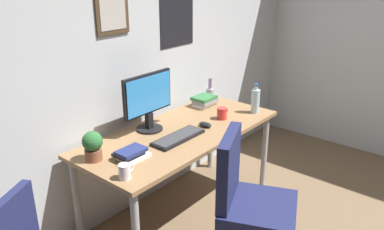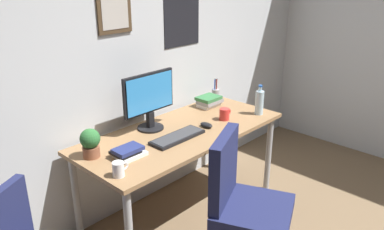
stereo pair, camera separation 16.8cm
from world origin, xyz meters
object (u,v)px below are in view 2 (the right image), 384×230
monitor (149,99)px  book_stack_right (209,101)px  computer_mouse (206,125)px  office_chair (242,200)px  water_bottle (259,102)px  potted_plant (90,142)px  book_stack_left (128,152)px  coffee_mug_near (225,114)px  keyboard (178,137)px  pen_cup (216,94)px  coffee_mug_far (119,169)px

monitor → book_stack_right: size_ratio=2.15×
computer_mouse → office_chair: bearing=-120.3°
monitor → water_bottle: size_ratio=1.82×
water_bottle → potted_plant: size_ratio=1.29×
book_stack_left → book_stack_right: book_stack_right is taller
office_chair → coffee_mug_near: (0.58, 0.61, 0.25)m
keyboard → book_stack_left: size_ratio=2.10×
coffee_mug_near → book_stack_left: (-0.94, 0.05, -0.01)m
keyboard → potted_plant: bearing=160.6°
book_stack_right → monitor: bearing=-179.7°
pen_cup → book_stack_left: 1.32m
potted_plant → book_stack_right: (1.26, 0.08, -0.06)m
book_stack_left → book_stack_right: bearing=13.1°
book_stack_right → office_chair: bearing=-128.9°
computer_mouse → book_stack_right: size_ratio=0.51×
pen_cup → computer_mouse: bearing=-145.8°
keyboard → pen_cup: 0.94m
office_chair → book_stack_left: (-0.36, 0.66, 0.24)m
keyboard → water_bottle: bearing=-10.0°
coffee_mug_near → potted_plant: potted_plant is taller
computer_mouse → pen_cup: 0.68m
book_stack_right → coffee_mug_far: bearing=-162.2°
office_chair → coffee_mug_near: 0.88m
keyboard → computer_mouse: 0.30m
coffee_mug_near → coffee_mug_far: size_ratio=1.10×
book_stack_left → potted_plant: bearing=133.7°
office_chair → book_stack_right: office_chair is taller
monitor → keyboard: size_ratio=1.07×
water_bottle → book_stack_left: size_ratio=1.23×
computer_mouse → book_stack_left: book_stack_left is taller
water_bottle → pen_cup: water_bottle is taller
coffee_mug_far → computer_mouse: bearing=7.1°
office_chair → book_stack_left: office_chair is taller
office_chair → potted_plant: (-0.53, 0.83, 0.31)m
pen_cup → book_stack_right: 0.20m
coffee_mug_far → book_stack_right: bearing=17.8°
office_chair → water_bottle: (0.87, 0.48, 0.31)m
book_stack_left → pen_cup: bearing=14.8°
office_chair → water_bottle: 1.04m
office_chair → monitor: size_ratio=2.07×
potted_plant → monitor: bearing=7.7°
water_bottle → coffee_mug_near: bearing=156.0°
potted_plant → book_stack_right: bearing=3.7°
keyboard → office_chair: bearing=-95.3°
keyboard → potted_plant: size_ratio=2.21×
office_chair → computer_mouse: (0.36, 0.61, 0.22)m
water_bottle → book_stack_right: 0.46m
keyboard → water_bottle: 0.83m
potted_plant → pen_cup: (1.44, 0.17, -0.05)m
keyboard → water_bottle: size_ratio=1.70×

